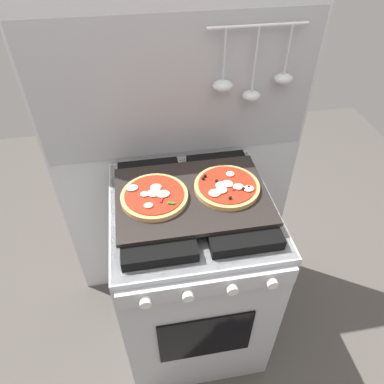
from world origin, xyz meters
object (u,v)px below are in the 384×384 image
baking_tray (192,196)px  pizza_left (154,195)px  stove (192,272)px  pizza_right (227,186)px

baking_tray → pizza_left: (-0.13, 0.00, 0.02)m
baking_tray → pizza_left: bearing=178.0°
stove → pizza_right: 0.49m
baking_tray → stove: bearing=-90.0°
pizza_left → pizza_right: pizza_right is taller
stove → baking_tray: bearing=90.0°
baking_tray → pizza_right: bearing=2.5°
stove → pizza_right: (0.13, 0.01, 0.48)m
stove → pizza_left: pizza_left is taller
stove → pizza_right: size_ratio=3.83×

